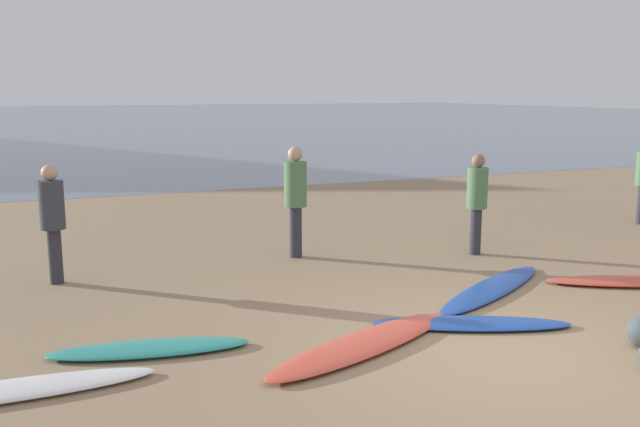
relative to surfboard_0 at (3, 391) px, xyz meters
The scene contains 11 objects.
ground_plane 10.15m from the surfboard_0, 63.95° to the left, with size 120.00×120.00×0.20m, color #997C5B.
ocean_water 60.89m from the surfboard_0, 85.80° to the left, with size 140.00×100.00×0.01m, color slate.
surfboard_0 is the anchor object (origin of this frame).
surfboard_1 1.36m from the surfboard_0, 21.16° to the left, with size 1.91×0.47×0.08m, color teal.
surfboard_2 3.23m from the surfboard_0, ahead, with size 2.54×0.55×0.09m, color #D84C38.
surfboard_3 4.56m from the surfboard_0, ahead, with size 2.11×0.48×0.07m, color #1E479E.
surfboard_4 5.65m from the surfboard_0, ahead, with size 2.64×0.48×0.07m, color #1E479E.
surfboard_5 7.52m from the surfboard_0, ahead, with size 2.40×0.53×0.08m, color #D84C38.
person_0 7.07m from the surfboard_0, 21.83° to the left, with size 0.31×0.31×1.54m.
person_1 5.34m from the surfboard_0, 41.86° to the left, with size 0.34×0.34×1.67m.
person_2 3.54m from the surfboard_0, 81.13° to the left, with size 0.31×0.31×1.56m.
Camera 1 is at (-4.06, -4.97, 2.49)m, focal length 38.16 mm.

